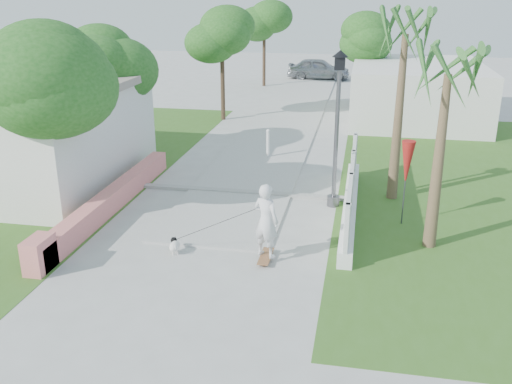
% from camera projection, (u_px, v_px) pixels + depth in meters
% --- Properties ---
extents(ground, '(90.00, 90.00, 0.00)m').
position_uv_depth(ground, '(179.00, 289.00, 12.07)').
color(ground, '#B7B7B2').
rests_on(ground, ground).
extents(path_strip, '(3.20, 36.00, 0.06)m').
position_uv_depth(path_strip, '(296.00, 105.00, 30.52)').
color(path_strip, '#B7B7B2').
rests_on(path_strip, ground).
extents(curb, '(6.50, 0.25, 0.10)m').
position_uv_depth(curb, '(240.00, 192.00, 17.59)').
color(curb, '#999993').
rests_on(curb, ground).
extents(grass_left, '(8.00, 20.00, 0.01)m').
position_uv_depth(grass_left, '(63.00, 162.00, 20.69)').
color(grass_left, '#39631F').
rests_on(grass_left, ground).
extents(grass_right, '(8.00, 20.00, 0.01)m').
position_uv_depth(grass_right, '(467.00, 186.00, 18.21)').
color(grass_right, '#39631F').
rests_on(grass_right, ground).
extents(pink_wall, '(0.45, 8.20, 0.80)m').
position_uv_depth(pink_wall, '(105.00, 205.00, 15.83)').
color(pink_wall, '#E58275').
rests_on(pink_wall, ground).
extents(lattice_fence, '(0.35, 7.00, 1.50)m').
position_uv_depth(lattice_fence, '(351.00, 195.00, 15.90)').
color(lattice_fence, white).
rests_on(lattice_fence, ground).
extents(building_right, '(6.00, 8.00, 2.60)m').
position_uv_depth(building_right, '(416.00, 91.00, 27.18)').
color(building_right, silver).
rests_on(building_right, ground).
extents(street_lamp, '(0.44, 0.44, 4.44)m').
position_uv_depth(street_lamp, '(337.00, 124.00, 15.81)').
color(street_lamp, '#59595E').
rests_on(street_lamp, ground).
extents(bollard, '(0.14, 0.14, 1.09)m').
position_uv_depth(bollard, '(268.00, 143.00, 21.07)').
color(bollard, white).
rests_on(bollard, ground).
extents(patio_umbrella, '(0.36, 0.36, 2.30)m').
position_uv_depth(patio_umbrella, '(407.00, 164.00, 14.80)').
color(patio_umbrella, '#59595E').
rests_on(patio_umbrella, ground).
extents(tree_left_near, '(3.60, 3.60, 5.28)m').
position_uv_depth(tree_left_near, '(38.00, 80.00, 14.31)').
color(tree_left_near, '#4C3826').
rests_on(tree_left_near, ground).
extents(tree_left_mid, '(3.20, 3.20, 4.85)m').
position_uv_depth(tree_left_mid, '(99.00, 64.00, 19.68)').
color(tree_left_mid, '#4C3826').
rests_on(tree_left_mid, ground).
extents(tree_path_left, '(3.40, 3.40, 5.23)m').
position_uv_depth(tree_path_left, '(222.00, 37.00, 26.05)').
color(tree_path_left, '#4C3826').
rests_on(tree_path_left, ground).
extents(tree_path_right, '(3.00, 3.00, 4.79)m').
position_uv_depth(tree_path_right, '(361.00, 39.00, 28.76)').
color(tree_path_right, '#4C3826').
rests_on(tree_path_right, ground).
extents(tree_path_far, '(3.20, 3.20, 5.17)m').
position_uv_depth(tree_path_far, '(264.00, 24.00, 35.25)').
color(tree_path_far, '#4C3826').
rests_on(tree_path_far, ground).
extents(palm_far, '(1.80, 1.80, 5.30)m').
position_uv_depth(palm_far, '(405.00, 46.00, 15.73)').
color(palm_far, brown).
rests_on(palm_far, ground).
extents(palm_near, '(1.80, 1.80, 4.70)m').
position_uv_depth(palm_near, '(447.00, 85.00, 12.72)').
color(palm_near, brown).
rests_on(palm_near, ground).
extents(skateboarder, '(2.58, 0.95, 1.88)m').
position_uv_depth(skateboarder, '(256.00, 222.00, 13.07)').
color(skateboarder, '#935D3A').
rests_on(skateboarder, ground).
extents(dog, '(0.37, 0.50, 0.36)m').
position_uv_depth(dog, '(175.00, 245.00, 13.63)').
color(dog, silver).
rests_on(dog, ground).
extents(parked_car, '(4.22, 1.75, 1.43)m').
position_uv_depth(parked_car, '(319.00, 69.00, 38.91)').
color(parked_car, '#9C9EA3').
rests_on(parked_car, ground).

